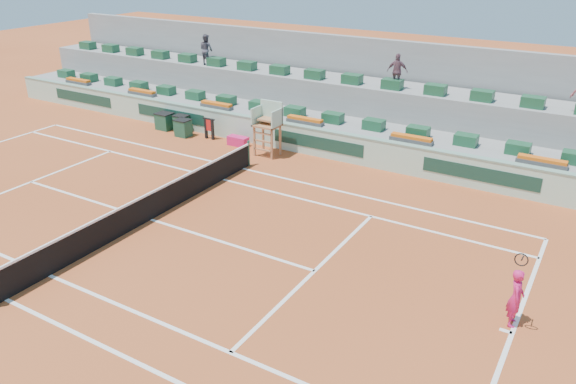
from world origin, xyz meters
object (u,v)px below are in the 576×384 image
(umpire_chair, at_px, (268,121))
(drink_cooler_a, at_px, (183,128))
(tennis_player, at_px, (516,297))
(player_bag, at_px, (238,141))

(umpire_chair, relative_size, drink_cooler_a, 2.86)
(umpire_chair, xyz_separation_m, drink_cooler_a, (-4.97, 0.03, -1.12))
(drink_cooler_a, xyz_separation_m, tennis_player, (16.75, -7.15, 0.36))
(player_bag, distance_m, drink_cooler_a, 3.11)
(umpire_chair, height_order, tennis_player, umpire_chair)
(player_bag, relative_size, tennis_player, 0.44)
(player_bag, bearing_deg, tennis_player, -28.42)
(player_bag, height_order, drink_cooler_a, drink_cooler_a)
(drink_cooler_a, bearing_deg, umpire_chair, -0.33)
(drink_cooler_a, distance_m, tennis_player, 18.21)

